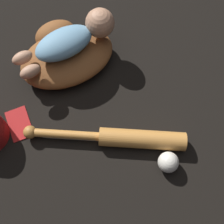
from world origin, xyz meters
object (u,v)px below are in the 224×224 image
(baby_figure, at_px, (73,38))
(baseball_bat, at_px, (124,138))
(baseball_glove, at_px, (65,53))
(baseball, at_px, (168,162))

(baby_figure, bearing_deg, baseball_bat, -79.49)
(baseball_bat, bearing_deg, baby_figure, 100.51)
(baseball_glove, distance_m, baseball, 0.54)
(baseball_glove, relative_size, baby_figure, 1.01)
(baby_figure, height_order, baseball, baby_figure)
(baseball_bat, xyz_separation_m, baseball, (0.11, -0.12, 0.00))
(baseball_bat, height_order, baseball, baseball)
(baby_figure, relative_size, baseball_bat, 0.74)
(baseball_bat, bearing_deg, baseball, -48.25)
(baseball_glove, distance_m, baseball_bat, 0.39)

